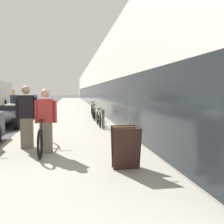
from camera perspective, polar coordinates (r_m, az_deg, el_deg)
sidewalk_slab at (r=26.00m, az=-9.23°, el=0.99°), size 4.20×70.00×0.12m
storefront_facade at (r=34.69m, az=2.65°, el=6.05°), size 10.01×70.00×5.07m
tandem_bicycle at (r=7.18m, az=-15.27°, el=-5.32°), size 0.52×2.58×0.93m
person_rider at (r=6.79m, az=-14.87°, el=-2.00°), size 0.57×0.22×1.69m
person_bystander at (r=7.54m, az=-18.93°, el=-1.06°), size 0.61×0.24×1.78m
bike_rack_hoop at (r=10.78m, az=-2.06°, el=-1.18°), size 0.05×0.60×0.84m
cruiser_bike_nearest at (r=11.72m, az=-3.07°, el=-1.43°), size 0.52×1.75×0.85m
cruiser_bike_middle at (r=14.18m, az=-4.17°, el=-0.27°), size 0.52×1.76×0.92m
cruiser_bike_farthest at (r=16.33m, az=-4.46°, el=0.44°), size 0.52×1.83×0.96m
sandwich_board_sign at (r=5.32m, az=3.14°, el=-8.03°), size 0.56×0.56×0.90m
vintage_roadster_curbside at (r=13.52m, az=-23.02°, el=-1.20°), size 1.70×4.15×1.00m
parked_sedan_far at (r=19.05m, az=-19.35°, el=1.27°), size 1.82×4.06×1.48m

